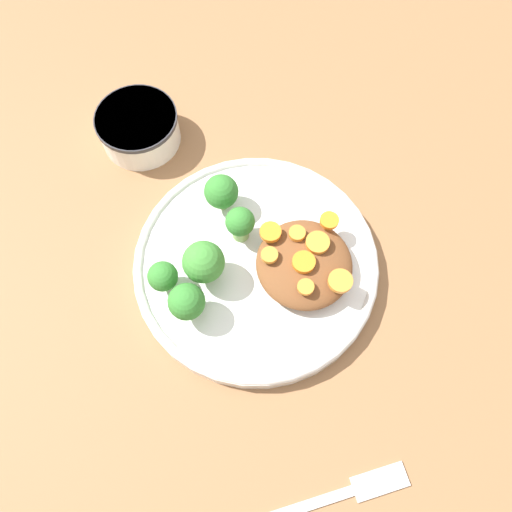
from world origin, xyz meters
The scene contains 18 objects.
ground_plane centered at (0.00, 0.00, 0.00)m, with size 4.00×4.00×0.00m, color #8C603D.
plate centered at (0.00, 0.00, 0.01)m, with size 0.29×0.29×0.03m.
dip_bowl centered at (0.22, 0.09, 0.03)m, with size 0.11×0.11×0.05m.
stew_mound centered at (-0.02, -0.05, 0.04)m, with size 0.11×0.11×0.03m, color brown.
broccoli_floret_0 centered at (0.00, 0.11, 0.05)m, with size 0.03×0.03×0.05m.
broccoli_floret_1 centered at (0.00, 0.06, 0.06)m, with size 0.05×0.05×0.06m.
broccoli_floret_2 centered at (0.08, 0.02, 0.05)m, with size 0.04×0.04×0.05m.
broccoli_floret_3 centered at (-0.04, 0.09, 0.05)m, with size 0.04×0.04×0.06m.
broccoli_floret_4 centered at (0.04, 0.01, 0.05)m, with size 0.03×0.03×0.05m.
carrot_slice_0 centered at (-0.01, -0.07, 0.06)m, with size 0.03×0.03×0.01m, color orange.
carrot_slice_1 centered at (0.02, -0.02, 0.06)m, with size 0.02×0.02×0.01m, color orange.
carrot_slice_2 centered at (-0.06, -0.04, 0.05)m, with size 0.02×0.02×0.01m, color orange.
carrot_slice_3 centered at (-0.06, -0.08, 0.06)m, with size 0.03×0.03×0.01m, color orange.
carrot_slice_4 centered at (0.01, -0.09, 0.06)m, with size 0.02×0.02×0.01m, color orange.
carrot_slice_5 centered at (-0.03, -0.05, 0.06)m, with size 0.03×0.03×0.01m, color orange.
carrot_slice_6 centered at (-0.01, -0.01, 0.06)m, with size 0.02×0.02×0.01m, color orange.
carrot_slice_7 centered at (0.01, -0.05, 0.06)m, with size 0.02×0.02×0.01m, color orange.
fork centered at (-0.26, -0.01, 0.00)m, with size 0.02×0.19×0.01m.
Camera 1 is at (-0.22, 0.06, 0.56)m, focal length 35.00 mm.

